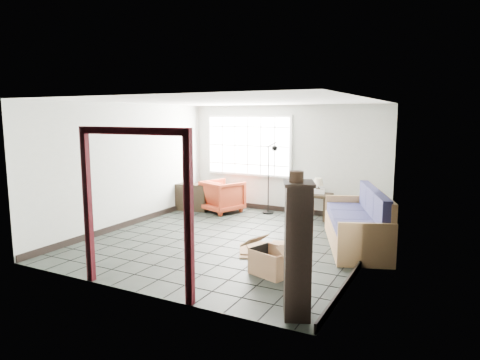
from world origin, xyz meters
The scene contains 15 objects.
ground centered at (0.00, 0.00, 0.00)m, with size 5.50×5.50×0.00m, color black.
room_shell centered at (0.00, 0.03, 1.68)m, with size 5.02×5.52×2.61m.
window_panel centered at (-1.00, 2.70, 1.60)m, with size 2.32×0.08×1.52m.
doorway_trim centered at (0.00, -2.70, 1.38)m, with size 1.80×0.08×2.20m.
futon_sofa centered at (2.22, 0.73, 0.38)m, with size 1.67×2.53×1.05m.
armchair centered at (-1.36, 2.01, 0.43)m, with size 0.84×0.78×0.86m, color maroon.
side_table centered at (0.94, 2.40, 0.48)m, with size 0.55×0.55×0.58m.
table_lamp centered at (0.91, 2.43, 0.83)m, with size 0.29×0.29×0.36m.
projector centered at (0.90, 2.45, 0.64)m, with size 0.34×0.29×0.11m.
floor_lamp centered at (-0.21, 2.32, 0.93)m, with size 0.46×0.40×1.74m.
console_shelf centered at (-2.15, 1.83, 0.33)m, with size 0.89×0.45×0.66m.
tall_shelf centered at (2.15, -2.40, 0.82)m, with size 0.48×0.53×1.60m.
pot centered at (2.13, -2.44, 1.67)m, with size 0.20×0.20×0.12m.
open_box centered at (1.36, -1.29, 0.19)m, with size 1.02×0.71×0.52m.
cardboard_pile centered at (0.98, -0.28, 0.04)m, with size 1.42×1.27×0.17m.
Camera 1 is at (3.74, -6.93, 2.34)m, focal length 32.00 mm.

